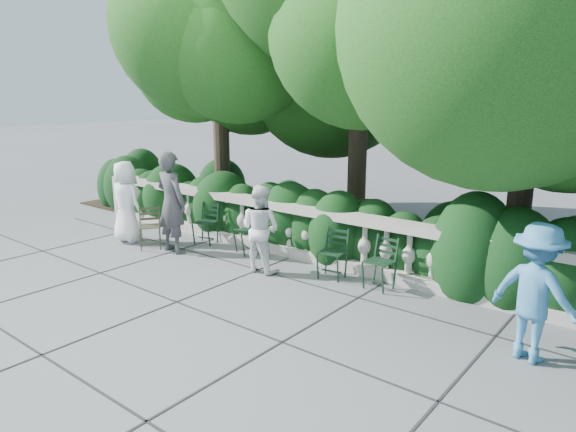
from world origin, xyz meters
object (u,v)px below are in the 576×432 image
Objects in this scene: chair_d at (373,291)px; chair_weathered at (151,250)px; chair_e at (328,281)px; person_casual_man at (260,229)px; person_older_blue at (536,293)px; chair_b at (241,254)px; chair_c at (202,245)px; person_businessman at (126,202)px; person_woman_grey at (171,203)px.

chair_weathered is (-4.44, -0.83, 0.00)m from chair_d.
chair_e and chair_weathered have the same top height.
person_casual_man is at bearing -174.63° from chair_e.
chair_e is 0.52× the size of person_older_blue.
chair_b is at bearing -30.12° from person_casual_man.
person_casual_man is at bearing -41.45° from chair_weathered.
chair_b is 1.02m from chair_c.
chair_d is 1.00× the size of chair_e.
person_casual_man is (3.33, 0.35, -0.08)m from person_businessman.
chair_e is at bearing -171.52° from person_businessman.
person_older_blue is at bearing -179.51° from person_woman_grey.
person_casual_man is (-1.99, -0.37, 0.75)m from chair_d.
person_businessman is (-2.42, -0.79, 0.83)m from chair_b.
person_casual_man is (1.93, -0.40, 0.75)m from chair_c.
chair_b is 1.00× the size of chair_e.
person_woman_grey is at bearing 180.00° from chair_e.
chair_b is 0.51× the size of person_businessman.
chair_weathered is 2.61m from person_casual_man.
person_businessman is at bearing -140.21° from chair_b.
person_businessman reaches higher than person_casual_man.
chair_e is at bearing 3.17° from person_older_blue.
person_casual_man is at bearing -173.90° from person_businessman.
person_businessman reaches higher than chair_d.
person_casual_man is at bearing 10.19° from person_older_blue.
person_older_blue is at bearing 171.61° from person_casual_man.
chair_b is 0.52× the size of person_older_blue.
person_woman_grey is 6.46m from person_older_blue.
person_older_blue reaches higher than chair_weathered.
person_businessman is at bearing 14.60° from person_older_blue.
chair_b and chair_d have the same top height.
chair_d is at bearing 20.26° from chair_b.
chair_c and chair_d have the same top height.
chair_e is at bearing -169.08° from person_woman_grey.
person_woman_grey is 2.07m from person_casual_man.
chair_d is 2.16m from person_casual_man.
chair_d is at bearing -5.68° from chair_e.
person_older_blue reaches higher than chair_e.
person_woman_grey is (-4.03, -0.60, 0.97)m from chair_d.
chair_d is at bearing -170.20° from person_woman_grey.
chair_c is at bearing 168.97° from chair_e.
person_businessman is at bearing -167.23° from chair_c.
person_woman_grey reaches higher than chair_d.
person_businessman is at bearing 1.87° from person_casual_man.
chair_weathered is 1.08m from person_woman_grey.
person_casual_man reaches higher than chair_d.
chair_weathered is (-3.64, -0.77, 0.00)m from chair_e.
person_woman_grey reaches higher than person_businessman.
chair_e is 3.39m from person_older_blue.
person_businessman is (-0.88, 0.11, 0.83)m from chair_weathered.
person_woman_grey is 1.20× the size of person_older_blue.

